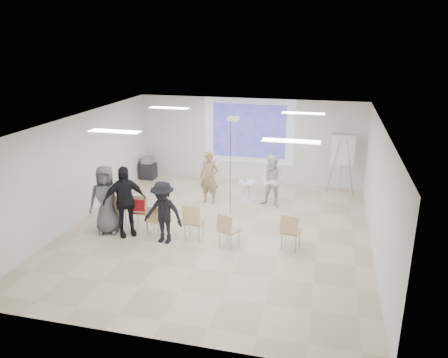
% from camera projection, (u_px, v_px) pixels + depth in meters
% --- Properties ---
extents(floor, '(8.00, 9.00, 0.10)m').
position_uv_depth(floor, '(217.00, 234.00, 11.80)').
color(floor, beige).
rests_on(floor, ground).
extents(ceiling, '(8.00, 9.00, 0.10)m').
position_uv_depth(ceiling, '(216.00, 120.00, 10.84)').
color(ceiling, white).
rests_on(ceiling, wall_back).
extents(wall_back, '(8.00, 0.10, 3.00)m').
position_uv_depth(wall_back, '(249.00, 140.00, 15.52)').
color(wall_back, silver).
rests_on(wall_back, floor).
extents(wall_left, '(0.10, 9.00, 3.00)m').
position_uv_depth(wall_left, '(77.00, 168.00, 12.24)').
color(wall_left, silver).
rests_on(wall_left, floor).
extents(wall_right, '(0.10, 9.00, 3.00)m').
position_uv_depth(wall_right, '(381.00, 192.00, 10.40)').
color(wall_right, silver).
rests_on(wall_right, floor).
extents(projection_halo, '(3.20, 0.01, 2.30)m').
position_uv_depth(projection_halo, '(249.00, 131.00, 15.35)').
color(projection_halo, silver).
rests_on(projection_halo, wall_back).
extents(projection_image, '(2.60, 0.01, 1.90)m').
position_uv_depth(projection_image, '(249.00, 131.00, 15.33)').
color(projection_image, '#332E9F').
rests_on(projection_image, wall_back).
extents(pedestal_table, '(0.65, 0.65, 0.68)m').
position_uv_depth(pedestal_table, '(247.00, 190.00, 13.85)').
color(pedestal_table, white).
rests_on(pedestal_table, floor).
extents(player_left, '(0.72, 0.51, 1.87)m').
position_uv_depth(player_left, '(209.00, 174.00, 13.58)').
color(player_left, '#9E8761').
rests_on(player_left, floor).
extents(player_right, '(1.00, 0.87, 1.79)m').
position_uv_depth(player_right, '(273.00, 178.00, 13.33)').
color(player_right, white).
rests_on(player_right, floor).
extents(controller_left, '(0.05, 0.13, 0.04)m').
position_uv_depth(controller_left, '(217.00, 163.00, 13.68)').
color(controller_left, white).
rests_on(controller_left, player_left).
extents(controller_right, '(0.07, 0.13, 0.04)m').
position_uv_depth(controller_right, '(268.00, 166.00, 13.50)').
color(controller_right, silver).
rests_on(controller_right, player_right).
extents(chair_far_left, '(0.57, 0.60, 1.01)m').
position_uv_depth(chair_far_left, '(115.00, 209.00, 11.79)').
color(chair_far_left, tan).
rests_on(chair_far_left, floor).
extents(chair_left_mid, '(0.51, 0.54, 1.00)m').
position_uv_depth(chair_left_mid, '(140.00, 209.00, 11.77)').
color(chair_left_mid, tan).
rests_on(chair_left_mid, floor).
extents(chair_left_inner, '(0.44, 0.47, 0.84)m').
position_uv_depth(chair_left_inner, '(154.00, 218.00, 11.43)').
color(chair_left_inner, tan).
rests_on(chair_left_inner, floor).
extents(chair_center, '(0.46, 0.50, 0.98)m').
position_uv_depth(chair_center, '(193.00, 220.00, 11.12)').
color(chair_center, tan).
rests_on(chair_center, floor).
extents(chair_right_inner, '(0.57, 0.59, 0.91)m').
position_uv_depth(chair_right_inner, '(227.00, 228.00, 10.72)').
color(chair_right_inner, tan).
rests_on(chair_right_inner, floor).
extents(chair_right_far, '(0.52, 0.55, 0.95)m').
position_uv_depth(chair_right_far, '(290.00, 229.00, 10.62)').
color(chair_right_far, tan).
rests_on(chair_right_far, floor).
extents(red_jacket, '(0.42, 0.13, 0.39)m').
position_uv_depth(red_jacket, '(138.00, 206.00, 11.61)').
color(red_jacket, maroon).
rests_on(red_jacket, chair_left_mid).
extents(laptop, '(0.34, 0.26, 0.02)m').
position_uv_depth(laptop, '(156.00, 218.00, 11.53)').
color(laptop, black).
rests_on(laptop, chair_left_inner).
extents(audience_left, '(1.47, 1.37, 2.18)m').
position_uv_depth(audience_left, '(124.00, 196.00, 11.29)').
color(audience_left, black).
rests_on(audience_left, floor).
extents(audience_mid, '(1.26, 0.79, 1.85)m').
position_uv_depth(audience_mid, '(163.00, 209.00, 10.93)').
color(audience_mid, black).
rests_on(audience_mid, floor).
extents(audience_outer, '(1.14, 0.88, 2.08)m').
position_uv_depth(audience_outer, '(106.00, 196.00, 11.47)').
color(audience_outer, '#5A5A5F').
rests_on(audience_outer, floor).
extents(flipchart_easel, '(0.89, 0.67, 2.06)m').
position_uv_depth(flipchart_easel, '(343.00, 150.00, 14.19)').
color(flipchart_easel, gray).
rests_on(flipchart_easel, floor).
extents(av_cart, '(0.57, 0.46, 0.83)m').
position_uv_depth(av_cart, '(148.00, 169.00, 16.07)').
color(av_cart, black).
rests_on(av_cart, floor).
extents(ceiling_projector, '(0.30, 0.25, 3.00)m').
position_uv_depth(ceiling_projector, '(233.00, 123.00, 12.30)').
color(ceiling_projector, white).
rests_on(ceiling_projector, ceiling).
extents(fluor_panel_nw, '(1.20, 0.30, 0.02)m').
position_uv_depth(fluor_panel_nw, '(169.00, 108.00, 13.16)').
color(fluor_panel_nw, white).
rests_on(fluor_panel_nw, ceiling).
extents(fluor_panel_ne, '(1.20, 0.30, 0.02)m').
position_uv_depth(fluor_panel_ne, '(303.00, 113.00, 12.25)').
color(fluor_panel_ne, white).
rests_on(fluor_panel_ne, ceiling).
extents(fluor_panel_sw, '(1.20, 0.30, 0.02)m').
position_uv_depth(fluor_panel_sw, '(115.00, 131.00, 9.93)').
color(fluor_panel_sw, white).
rests_on(fluor_panel_sw, ceiling).
extents(fluor_panel_se, '(1.20, 0.30, 0.02)m').
position_uv_depth(fluor_panel_se, '(291.00, 141.00, 9.02)').
color(fluor_panel_se, white).
rests_on(fluor_panel_se, ceiling).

